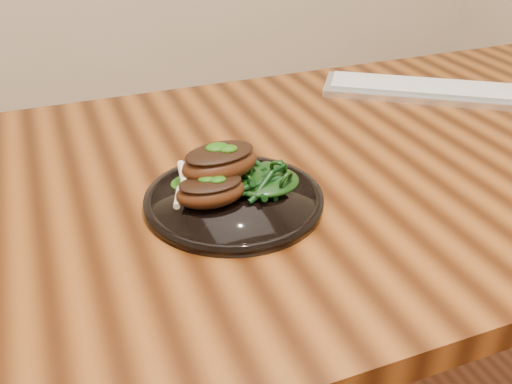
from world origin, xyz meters
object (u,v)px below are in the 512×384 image
Objects in this scene: lamb_chop_front at (210,190)px; greens_heap at (265,177)px; plate at (234,199)px; desk at (298,209)px; keyboard at (424,90)px.

lamb_chop_front is 0.09m from greens_heap.
plate is 0.05m from lamb_chop_front.
greens_heap is (0.08, 0.01, -0.00)m from lamb_chop_front.
desk is 0.22m from lamb_chop_front.
desk is 0.18m from plate.
keyboard is (0.54, 0.27, -0.03)m from lamb_chop_front.
desk is 4.00× the size of keyboard.
plate is 0.57m from keyboard.
plate reaches higher than desk.
lamb_chop_front is 0.25× the size of keyboard.
lamb_chop_front is at bearing -171.23° from greens_heap.
greens_heap is at bearing 8.77° from lamb_chop_front.
keyboard is (0.45, 0.25, -0.02)m from greens_heap.
desk is at bearing 28.02° from plate.
plate is at bearing -151.98° from desk.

